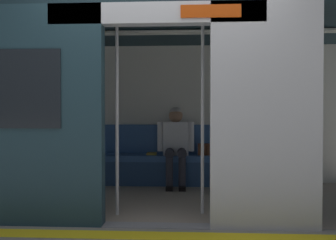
# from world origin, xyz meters

# --- Properties ---
(ground_plane) EXTENTS (60.00, 60.00, 0.00)m
(ground_plane) POSITION_xyz_m (0.00, 0.00, 0.00)
(ground_plane) COLOR gray
(platform_edge_strip) EXTENTS (8.00, 0.24, 0.01)m
(platform_edge_strip) POSITION_xyz_m (0.00, 0.30, 0.00)
(platform_edge_strip) COLOR yellow
(platform_edge_strip) RESTS_ON ground_plane
(train_car) EXTENTS (6.40, 2.72, 2.26)m
(train_car) POSITION_xyz_m (0.07, -1.20, 1.50)
(train_car) COLOR silver
(train_car) RESTS_ON ground_plane
(bench_seat) EXTENTS (2.88, 0.44, 0.45)m
(bench_seat) POSITION_xyz_m (0.00, -2.21, 0.35)
(bench_seat) COLOR #38609E
(bench_seat) RESTS_ON ground_plane
(person_seated) EXTENTS (0.55, 0.68, 1.18)m
(person_seated) POSITION_xyz_m (-0.10, -2.16, 0.67)
(person_seated) COLOR silver
(person_seated) RESTS_ON ground_plane
(handbag) EXTENTS (0.26, 0.15, 0.17)m
(handbag) POSITION_xyz_m (-0.56, -2.25, 0.54)
(handbag) COLOR brown
(handbag) RESTS_ON bench_seat
(book) EXTENTS (0.16, 0.23, 0.03)m
(book) POSITION_xyz_m (0.27, -2.27, 0.47)
(book) COLOR gold
(book) RESTS_ON bench_seat
(grab_pole_door) EXTENTS (0.04, 0.04, 2.12)m
(grab_pole_door) POSITION_xyz_m (0.46, -0.40, 1.06)
(grab_pole_door) COLOR silver
(grab_pole_door) RESTS_ON ground_plane
(grab_pole_far) EXTENTS (0.04, 0.04, 2.12)m
(grab_pole_far) POSITION_xyz_m (-0.46, -0.51, 1.06)
(grab_pole_far) COLOR silver
(grab_pole_far) RESTS_ON ground_plane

